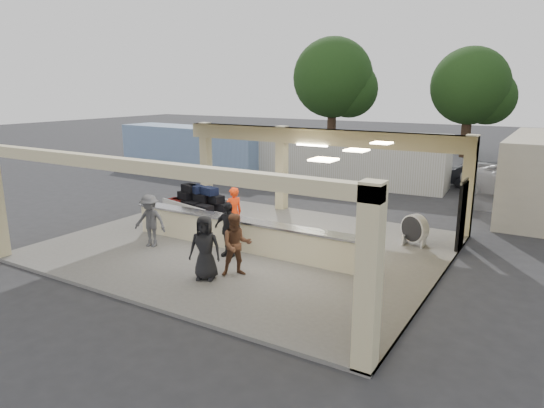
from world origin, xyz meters
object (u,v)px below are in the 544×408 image
Objects in this scene: baggage_handler at (233,213)px; passenger_a at (236,245)px; car_dark at (487,176)px; passenger_c at (150,221)px; baggage_counter at (239,234)px; car_white_a at (527,182)px; container_white at (326,157)px; luggage_cart at (201,203)px; container_blue at (194,149)px; drum_fan at (415,229)px; passenger_d at (205,248)px; passenger_b at (228,229)px.

passenger_a is at bearing 64.14° from baggage_handler.
passenger_c is at bearing 150.63° from car_dark.
car_white_a is (7.15, 13.02, 0.20)m from baggage_counter.
car_white_a is 1.45× the size of car_dark.
baggage_handler is 0.14× the size of container_white.
passenger_a is (1.23, -1.87, 0.37)m from baggage_counter.
luggage_cart is 10.70m from container_white.
luggage_cart is at bearing -45.18° from container_blue.
baggage_counter is at bearing 15.19° from passenger_c.
passenger_d reaches higher than drum_fan.
passenger_c is at bearing -121.58° from drum_fan.
passenger_a is 0.85m from passenger_d.
drum_fan is at bearing 33.70° from passenger_d.
passenger_c is at bearing -72.48° from luggage_cart.
baggage_handler reaches higher than passenger_a.
container_white is (-3.37, 14.61, 0.43)m from passenger_d.
baggage_handler reaches higher than passenger_d.
container_white is (-1.91, 11.30, 0.41)m from baggage_handler.
container_blue reaches higher than car_dark.
car_white_a is at bearing 101.87° from drum_fan.
passenger_b is 0.30× the size of car_white_a.
passenger_b is at bearing 176.22° from car_white_a.
luggage_cart is at bearing 162.88° from car_white_a.
container_white is (-2.70, 12.10, 0.80)m from baggage_counter.
drum_fan is 17.84m from container_blue.
drum_fan is 0.08× the size of container_white.
baggage_handler is at bearing -129.66° from drum_fan.
passenger_a is at bearing -78.19° from container_white.
luggage_cart is 2.71m from passenger_c.
baggage_counter is at bearing 101.44° from passenger_b.
passenger_c is 3.44m from passenger_d.
container_white reaches higher than car_dark.
passenger_b is at bearing 57.66° from baggage_handler.
passenger_a is 3.82m from passenger_c.
passenger_a is (-3.40, -5.10, 0.31)m from drum_fan.
drum_fan is at bearing -171.17° from car_white_a.
passenger_b is (2.84, -2.17, 0.01)m from luggage_cart.
passenger_c reaches higher than passenger_b.
baggage_handler is 3.61m from passenger_d.
car_dark is (-1.95, 1.66, -0.16)m from car_white_a.
container_white reaches higher than passenger_a.
drum_fan is 8.48m from passenger_c.
passenger_b is 1.00× the size of passenger_c.
baggage_handler is at bearing 170.22° from car_white_a.
passenger_b is at bearing -23.35° from luggage_cart.
luggage_cart is 15.45m from car_dark.
car_white_a is (2.51, 9.80, 0.15)m from drum_fan.
container_blue is at bearing 179.54° from drum_fan.
baggage_handler is (-5.42, -2.42, 0.33)m from drum_fan.
container_blue is (-11.28, 11.24, 0.77)m from baggage_counter.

